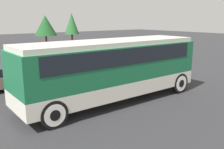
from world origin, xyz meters
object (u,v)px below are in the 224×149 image
Objects in this scene: parked_car_near at (1,78)px; parked_car_mid at (114,64)px; tour_bus at (114,65)px; parked_car_far at (75,61)px.

parked_car_near is 1.04× the size of parked_car_mid.
tour_bus is 8.78m from parked_car_far.
parked_car_near is 1.05× the size of parked_car_far.
parked_car_near is at bearing 125.69° from tour_bus.
parked_car_near reaches higher than parked_car_mid.
parked_car_far is at bearing 121.70° from parked_car_mid.
parked_car_mid is 1.01× the size of parked_car_far.
parked_car_mid is (8.32, -0.23, -0.03)m from parked_car_near.
parked_car_near is (-4.03, 5.61, -1.18)m from tour_bus.
tour_bus is 2.10× the size of parked_car_mid.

